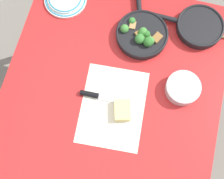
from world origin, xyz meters
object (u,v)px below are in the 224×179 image
(wooden_spoon, at_px, (224,37))
(prep_bowl_steel, at_px, (183,88))
(skillet_broccoli, at_px, (142,34))
(cheese_block, at_px, (122,110))
(grater_knife, at_px, (98,96))
(skillet_eggs, at_px, (199,27))

(wooden_spoon, distance_m, prep_bowl_steel, 0.34)
(skillet_broccoli, height_order, cheese_block, skillet_broccoli)
(cheese_block, relative_size, prep_bowl_steel, 0.69)
(skillet_broccoli, distance_m, grater_knife, 0.36)
(skillet_eggs, distance_m, wooden_spoon, 0.13)
(prep_bowl_steel, bearing_deg, wooden_spoon, -25.57)
(wooden_spoon, xyz_separation_m, cheese_block, (-0.47, 0.39, 0.01))
(skillet_broccoli, height_order, grater_knife, skillet_broccoli)
(skillet_broccoli, relative_size, prep_bowl_steel, 2.49)
(skillet_broccoli, bearing_deg, cheese_block, 161.72)
(skillet_eggs, bearing_deg, skillet_broccoli, 24.40)
(cheese_block, bearing_deg, prep_bowl_steel, -55.78)
(skillet_eggs, xyz_separation_m, prep_bowl_steel, (-0.32, 0.02, 0.00))
(skillet_broccoli, xyz_separation_m, grater_knife, (-0.34, 0.12, -0.02))
(skillet_eggs, height_order, grater_knife, skillet_eggs)
(skillet_broccoli, height_order, skillet_eggs, skillet_broccoli)
(skillet_eggs, bearing_deg, prep_bowl_steel, 88.19)
(wooden_spoon, relative_size, prep_bowl_steel, 2.45)
(wooden_spoon, distance_m, cheese_block, 0.61)
(cheese_block, distance_m, prep_bowl_steel, 0.29)
(wooden_spoon, bearing_deg, skillet_broccoli, 4.29)
(grater_knife, height_order, prep_bowl_steel, prep_bowl_steel)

